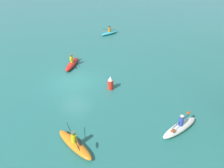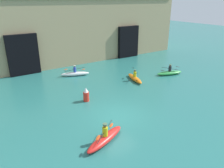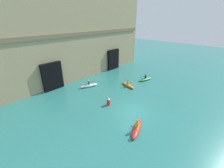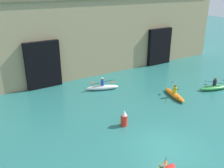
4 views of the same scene
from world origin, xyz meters
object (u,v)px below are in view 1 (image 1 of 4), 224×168
kayak_cyan (109,33)px  marker_buoy (110,83)px  kayak_white (180,127)px  kayak_orange (74,144)px  kayak_red (72,64)px

kayak_cyan → marker_buoy: 14.56m
kayak_white → kayak_cyan: size_ratio=1.07×
kayak_white → kayak_orange: 6.61m
kayak_white → kayak_red: 12.52m
kayak_cyan → marker_buoy: marker_buoy is taller
kayak_red → kayak_white: bearing=51.7°
kayak_white → kayak_cyan: (-14.12, -14.32, -0.02)m
kayak_red → kayak_cyan: (-10.59, -2.31, -0.03)m
kayak_white → kayak_red: bearing=94.1°
kayak_red → kayak_cyan: bearing=170.4°
kayak_cyan → kayak_red: bearing=-150.5°
kayak_orange → kayak_cyan: 21.03m
kayak_white → kayak_red: kayak_red is taller
kayak_cyan → marker_buoy: size_ratio=2.47×
kayak_red → marker_buoy: bearing=51.9°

